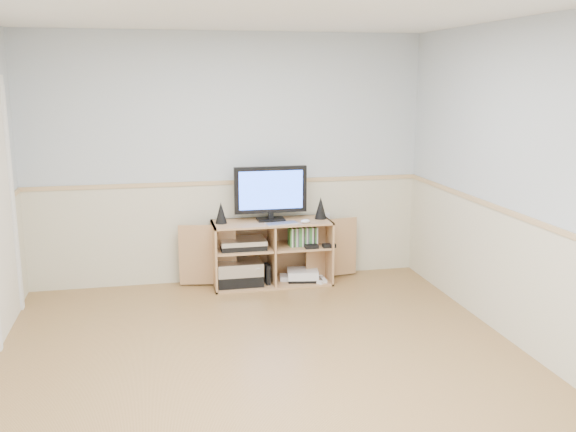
% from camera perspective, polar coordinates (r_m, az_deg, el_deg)
% --- Properties ---
extents(room, '(4.04, 4.54, 2.54)m').
position_cam_1_polar(room, '(4.40, -2.79, 1.16)').
color(room, '#A27D48').
rests_on(room, ground).
extents(media_cabinet, '(1.85, 0.44, 0.65)m').
position_cam_1_polar(media_cabinet, '(6.53, -1.53, -3.10)').
color(media_cabinet, tan).
rests_on(media_cabinet, floor).
extents(monitor, '(0.73, 0.18, 0.55)m').
position_cam_1_polar(monitor, '(6.39, -1.56, 2.21)').
color(monitor, black).
rests_on(monitor, media_cabinet).
extents(speaker_left, '(0.11, 0.11, 0.21)m').
position_cam_1_polar(speaker_left, '(6.33, -5.98, 0.29)').
color(speaker_left, black).
rests_on(speaker_left, media_cabinet).
extents(speaker_right, '(0.12, 0.12, 0.22)m').
position_cam_1_polar(speaker_right, '(6.51, 2.92, 0.73)').
color(speaker_right, black).
rests_on(speaker_right, media_cabinet).
extents(keyboard, '(0.33, 0.18, 0.01)m').
position_cam_1_polar(keyboard, '(6.28, -0.55, -0.67)').
color(keyboard, silver).
rests_on(keyboard, media_cabinet).
extents(mouse, '(0.11, 0.08, 0.04)m').
position_cam_1_polar(mouse, '(6.33, 1.56, -0.46)').
color(mouse, white).
rests_on(mouse, media_cabinet).
extents(av_components, '(0.53, 0.34, 0.47)m').
position_cam_1_polar(av_components, '(6.46, -4.23, -4.35)').
color(av_components, black).
rests_on(av_components, media_cabinet).
extents(game_consoles, '(0.46, 0.31, 0.11)m').
position_cam_1_polar(game_consoles, '(6.60, 1.20, -5.30)').
color(game_consoles, white).
rests_on(game_consoles, media_cabinet).
extents(game_cases, '(0.28, 0.14, 0.19)m').
position_cam_1_polar(game_cases, '(6.49, 1.33, -1.81)').
color(game_cases, '#3F8C3F').
rests_on(game_cases, media_cabinet).
extents(wall_outlet, '(0.12, 0.03, 0.12)m').
position_cam_1_polar(wall_outlet, '(6.77, 3.20, -0.23)').
color(wall_outlet, white).
rests_on(wall_outlet, wall_back).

